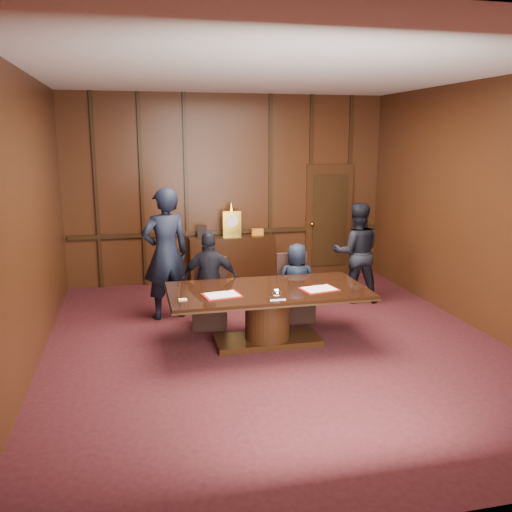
{
  "coord_description": "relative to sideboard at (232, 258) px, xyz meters",
  "views": [
    {
      "loc": [
        -1.79,
        -6.57,
        2.71
      ],
      "look_at": [
        -0.09,
        0.8,
        1.05
      ],
      "focal_mm": 38.0,
      "sensor_mm": 36.0,
      "label": 1
    }
  ],
  "objects": [
    {
      "name": "notepad",
      "position": [
        -1.24,
        -3.43,
        0.28
      ],
      "size": [
        0.1,
        0.07,
        0.01
      ],
      "primitive_type": "cube",
      "rotation": [
        0.0,
        0.0,
        0.04
      ],
      "color": "#E9C672",
      "rests_on": "conference_table"
    },
    {
      "name": "chair_right",
      "position": [
        0.55,
        -2.29,
        -0.19
      ],
      "size": [
        0.49,
        0.49,
        0.99
      ],
      "rotation": [
        0.0,
        0.0,
        0.02
      ],
      "color": "black",
      "rests_on": "ground"
    },
    {
      "name": "signatory_left",
      "position": [
        -0.75,
        -2.37,
        0.22
      ],
      "size": [
        0.87,
        0.47,
        1.41
      ],
      "primitive_type": "imported",
      "rotation": [
        0.0,
        0.0,
        2.98
      ],
      "color": "black",
      "rests_on": "ground"
    },
    {
      "name": "sideboard",
      "position": [
        0.0,
        0.0,
        0.0
      ],
      "size": [
        1.6,
        0.45,
        1.54
      ],
      "color": "black",
      "rests_on": "ground"
    },
    {
      "name": "room",
      "position": [
        0.07,
        -3.12,
        1.24
      ],
      "size": [
        7.0,
        7.04,
        3.5
      ],
      "color": "black",
      "rests_on": "ground"
    },
    {
      "name": "signatory_right",
      "position": [
        0.55,
        -2.37,
        0.11
      ],
      "size": [
        0.65,
        0.5,
        1.19
      ],
      "primitive_type": "imported",
      "rotation": [
        0.0,
        0.0,
        2.91
      ],
      "color": "black",
      "rests_on": "ground"
    },
    {
      "name": "witness_left",
      "position": [
        -1.33,
        -1.77,
        0.51
      ],
      "size": [
        0.83,
        0.65,
        2.0
      ],
      "primitive_type": "imported",
      "rotation": [
        0.0,
        0.0,
        3.4
      ],
      "color": "black",
      "rests_on": "ground"
    },
    {
      "name": "inkstand",
      "position": [
        -0.1,
        -3.62,
        0.33
      ],
      "size": [
        0.2,
        0.14,
        0.12
      ],
      "color": "white",
      "rests_on": "conference_table"
    },
    {
      "name": "conference_table",
      "position": [
        -0.1,
        -3.17,
        0.02
      ],
      "size": [
        2.62,
        1.32,
        0.76
      ],
      "color": "black",
      "rests_on": "ground"
    },
    {
      "name": "witness_right",
      "position": [
        1.82,
        -1.61,
        0.35
      ],
      "size": [
        0.92,
        0.77,
        1.67
      ],
      "primitive_type": "imported",
      "rotation": [
        0.0,
        0.0,
        2.95
      ],
      "color": "black",
      "rests_on": "ground"
    },
    {
      "name": "chair_left",
      "position": [
        -0.75,
        -2.29,
        -0.19
      ],
      "size": [
        0.57,
        0.57,
        0.99
      ],
      "rotation": [
        0.0,
        0.0,
        -0.21
      ],
      "color": "black",
      "rests_on": "ground"
    },
    {
      "name": "folder_right",
      "position": [
        0.54,
        -3.37,
        0.28
      ],
      "size": [
        0.51,
        0.41,
        0.02
      ],
      "rotation": [
        0.0,
        0.0,
        0.19
      ],
      "color": "maroon",
      "rests_on": "conference_table"
    },
    {
      "name": "folder_left",
      "position": [
        -0.74,
        -3.35,
        0.28
      ],
      "size": [
        0.51,
        0.4,
        0.02
      ],
      "rotation": [
        0.0,
        0.0,
        0.16
      ],
      "color": "maroon",
      "rests_on": "conference_table"
    }
  ]
}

